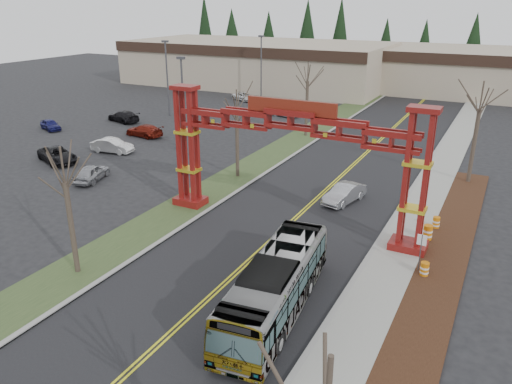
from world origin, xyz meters
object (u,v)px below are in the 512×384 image
Objects in this scene: retail_building_east at (502,73)px; parked_car_near_a at (91,173)px; bare_tree_right_far at (480,109)px; barrel_south at (424,270)px; silver_sedan at (344,194)px; bare_tree_median_mid at (237,114)px; gateway_arch at (290,140)px; parked_car_far_a at (285,112)px; retail_building_west at (258,63)px; parked_car_near_c at (57,155)px; parked_car_far_b at (244,96)px; light_pole_far at (261,63)px; transit_bus at (276,286)px; bare_tree_median_far at (308,82)px; barrel_north at (436,223)px; parked_car_near_b at (112,146)px; street_sign at (421,245)px; light_pole_near at (183,97)px; bare_tree_median_near at (65,183)px; parked_car_mid_a at (144,131)px; light_pole_mid at (167,73)px; parked_car_far_c at (123,116)px; barrel_mid at (428,233)px; parked_car_mid_b at (50,125)px.

retail_building_east is 9.20× the size of parked_car_near_a.
bare_tree_right_far is 9.53× the size of barrel_south.
bare_tree_median_mid is (-10.07, 1.42, 4.86)m from silver_sedan.
silver_sedan is at bearing 70.27° from gateway_arch.
bare_tree_median_mid is (6.19, -23.78, 4.94)m from parked_car_far_a.
retail_building_east is at bearing 11.31° from retail_building_west.
parked_car_near_c is at bearing -35.63° from parked_car_near_a.
light_pole_far is at bearing -17.83° from parked_car_far_b.
bare_tree_median_far reaches higher than transit_bus.
bare_tree_median_far reaches higher than retail_building_west.
gateway_arch is at bearing 104.07° from transit_bus.
bare_tree_median_far is (17.17, 19.96, 5.35)m from parked_car_near_c.
light_pole_far reaches higher than barrel_north.
transit_bus is 11.97× the size of barrel_south.
parked_car_near_b is 33.47m from street_sign.
retail_building_west is 56.02m from bare_tree_right_far.
bare_tree_right_far reaches higher than silver_sedan.
bare_tree_median_far reaches higher than parked_car_near_a.
parked_car_near_b is 0.46× the size of light_pole_far.
light_pole_near reaches higher than retail_building_east.
parked_car_near_c is at bearing 146.35° from parked_car_near_b.
parked_car_mid_a is at bearing 122.15° from bare_tree_median_near.
bare_tree_median_near is 20.01m from barrel_south.
parked_car_near_c is (4.83, -50.96, -3.05)m from retail_building_west.
light_pole_mid reaches higher than retail_building_west.
parked_car_near_a is at bearing -175.43° from parked_car_far_a.
bare_tree_median_mid reaches higher than barrel_south.
parked_car_near_a is at bearing -97.74° from light_pole_near.
parked_car_far_c is (-5.89, 15.88, 0.00)m from parked_car_near_c.
gateway_arch is 11.19m from transit_bus.
light_pole_mid is at bearing 148.52° from barrel_mid.
bare_tree_right_far is 7.84× the size of barrel_mid.
parked_car_mid_b is 3.40× the size of barrel_mid.
parked_car_near_a is 20.60m from parked_car_mid_b.
bare_tree_median_mid is at bearing 169.29° from barrel_north.
light_pole_mid reaches higher than parked_car_mid_a.
silver_sedan is 42.87m from light_pole_far.
bare_tree_median_near is 6.81× the size of barrel_mid.
transit_bus reaches higher than parked_car_near_b.
gateway_arch reaches higher than bare_tree_median_near.
parked_car_far_a is at bearing -127.99° from retail_building_east.
parked_car_far_c reaches higher than barrel_mid.
gateway_arch reaches higher than retail_building_west.
bare_tree_median_near reaches higher than parked_car_mid_a.
retail_building_east reaches higher than silver_sedan.
light_pole_mid is (-4.10, 10.24, 4.89)m from parked_car_mid_a.
retail_building_west is at bearing 124.77° from street_sign.
bare_tree_median_near is 23.36m from barrel_north.
parked_car_near_a is at bearing 49.42° from parked_car_far_c.
gateway_arch is 4.32× the size of silver_sedan.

